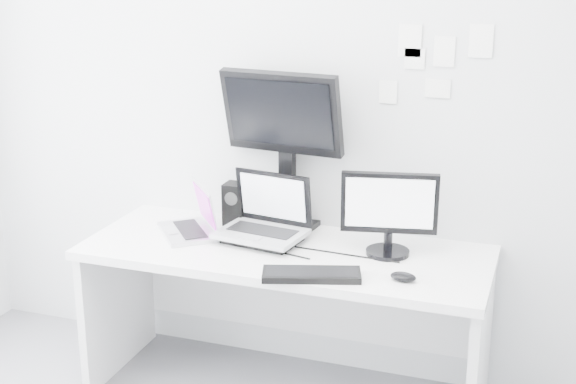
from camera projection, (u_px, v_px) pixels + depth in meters
name	position (u px, v px, depth m)	size (l,w,h in m)	color
back_wall	(310.00, 96.00, 3.69)	(3.60, 3.60, 0.00)	silver
desk	(285.00, 323.00, 3.66)	(1.80, 0.70, 0.73)	white
macbook	(187.00, 209.00, 3.70)	(0.32, 0.24, 0.24)	#BABABF
speaker	(235.00, 204.00, 3.84)	(0.10, 0.10, 0.20)	black
dell_laptop	(261.00, 209.00, 3.58)	(0.38, 0.29, 0.31)	#A0A3A7
rear_monitor	(284.00, 148.00, 3.71)	(0.57, 0.20, 0.77)	black
samsung_monitor	(389.00, 213.00, 3.44)	(0.41, 0.19, 0.38)	black
keyboard	(312.00, 275.00, 3.24)	(0.40, 0.14, 0.03)	black
mouse	(403.00, 277.00, 3.21)	(0.11, 0.07, 0.03)	black
wall_note_0	(410.00, 41.00, 3.46)	(0.10, 0.00, 0.14)	white
wall_note_1	(444.00, 51.00, 3.43)	(0.09, 0.00, 0.13)	white
wall_note_2	(481.00, 41.00, 3.37)	(0.10, 0.00, 0.14)	white
wall_note_3	(438.00, 88.00, 3.48)	(0.11, 0.00, 0.08)	white
wall_note_4	(388.00, 92.00, 3.56)	(0.08, 0.00, 0.10)	white
wall_note_5	(415.00, 59.00, 3.48)	(0.09, 0.00, 0.09)	white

